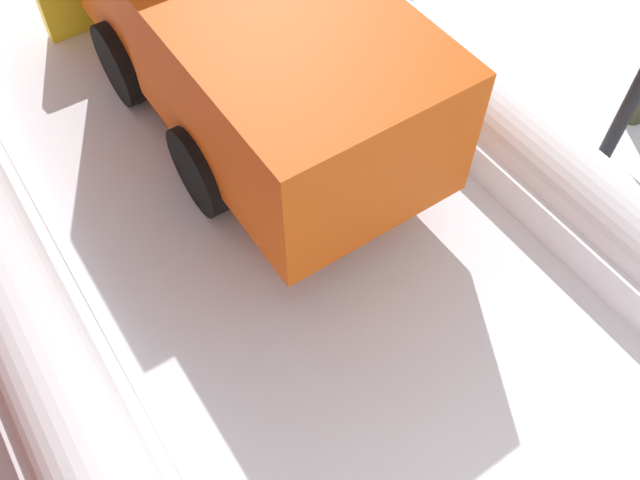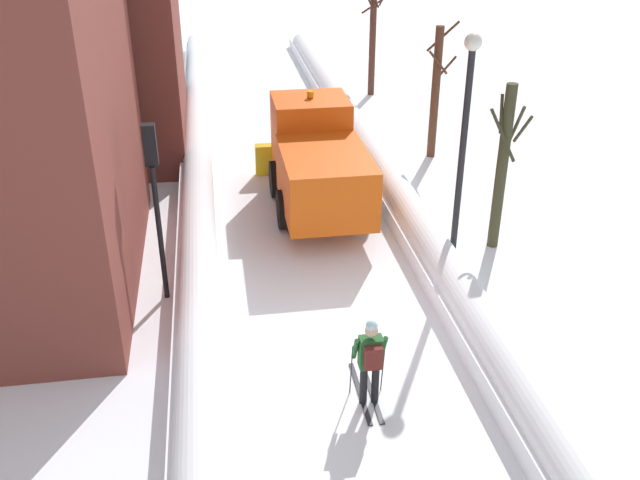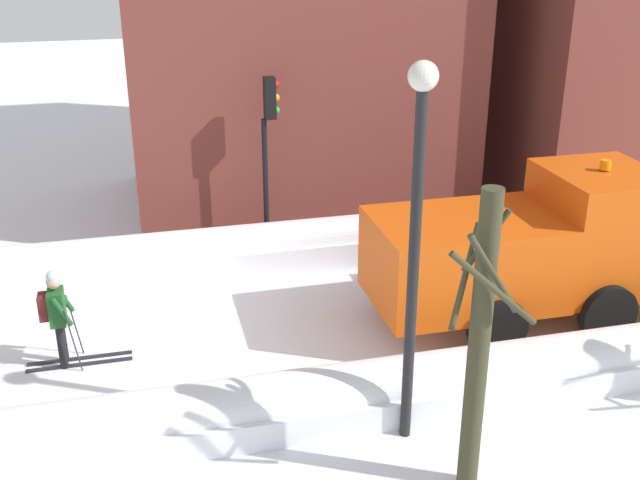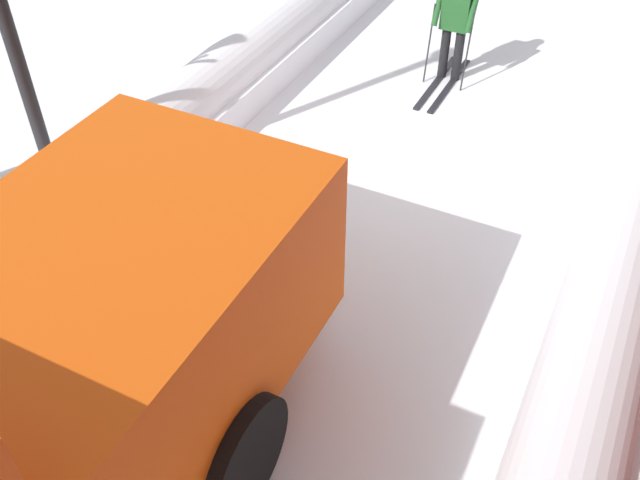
% 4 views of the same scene
% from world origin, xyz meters
% --- Properties ---
extents(plow_truck, '(3.20, 5.98, 3.12)m').
position_xyz_m(plow_truck, '(0.56, 6.29, 1.48)').
color(plow_truck, '#DB510F').
rests_on(plow_truck, ground).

